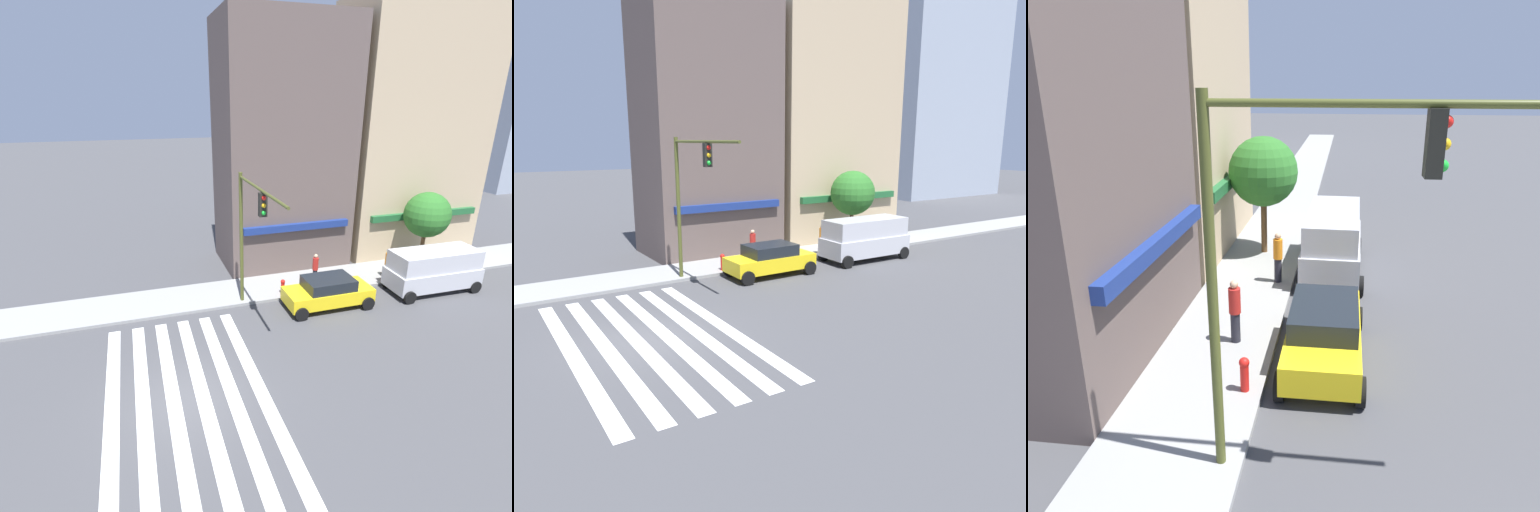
{
  "view_description": "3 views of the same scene",
  "coord_description": "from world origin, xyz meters",
  "views": [
    {
      "loc": [
        -1.06,
        -11.39,
        9.88
      ],
      "look_at": [
        3.74,
        4.0,
        3.5
      ],
      "focal_mm": 28.0,
      "sensor_mm": 36.0,
      "label": 1
    },
    {
      "loc": [
        -5.14,
        -15.53,
        6.61
      ],
      "look_at": [
        7.74,
        4.7,
        1.0
      ],
      "focal_mm": 35.0,
      "sensor_mm": 36.0,
      "label": 2
    },
    {
      "loc": [
        -3.5,
        4.32,
        6.87
      ],
      "look_at": [
        9.95,
        6.0,
        2.0
      ],
      "focal_mm": 35.0,
      "sensor_mm": 36.0,
      "label": 3
    }
  ],
  "objects": [
    {
      "name": "ground_plane",
      "position": [
        0.0,
        0.0,
        0.0
      ],
      "size": [
        200.0,
        200.0,
        0.0
      ],
      "primitive_type": "plane",
      "color": "#424244"
    },
    {
      "name": "sidewalk_left",
      "position": [
        0.0,
        7.5,
        0.07
      ],
      "size": [
        120.0,
        3.0,
        0.15
      ],
      "color": "gray",
      "rests_on": "ground_plane"
    },
    {
      "name": "crosswalk_stripes",
      "position": [
        -0.0,
        0.0,
        0.0
      ],
      "size": [
        5.64,
        10.8,
        0.01
      ],
      "color": "silver",
      "rests_on": "ground_plane"
    },
    {
      "name": "storefront_row",
      "position": [
        12.68,
        11.5,
        7.4
      ],
      "size": [
        17.05,
        5.3,
        15.35
      ],
      "color": "brown",
      "rests_on": "ground_plane"
    },
    {
      "name": "traffic_signal",
      "position": [
        3.74,
        4.99,
        4.66
      ],
      "size": [
        0.32,
        6.07,
        6.73
      ],
      "color": "#474C1E",
      "rests_on": "ground_plane"
    },
    {
      "name": "sedan_yellow",
      "position": [
        7.74,
        4.7,
        0.84
      ],
      "size": [
        4.4,
        2.02,
        1.59
      ],
      "rotation": [
        0.0,
        0.0,
        0.0
      ],
      "color": "yellow",
      "rests_on": "ground_plane"
    },
    {
      "name": "van_silver",
      "position": [
        14.03,
        4.7,
        1.29
      ],
      "size": [
        5.04,
        2.22,
        2.34
      ],
      "rotation": [
        0.0,
        0.0,
        -0.02
      ],
      "color": "#B7B7BC",
      "rests_on": "ground_plane"
    },
    {
      "name": "pedestrian_red_jacket",
      "position": [
        8.15,
        7.08,
        1.07
      ],
      "size": [
        0.32,
        0.32,
        1.77
      ],
      "rotation": [
        0.0,
        0.0,
        4.78
      ],
      "color": "#23232D",
      "rests_on": "sidewalk_left"
    },
    {
      "name": "pedestrian_orange_vest",
      "position": [
        12.43,
        6.52,
        1.07
      ],
      "size": [
        0.32,
        0.32,
        1.77
      ],
      "rotation": [
        0.0,
        0.0,
        0.76
      ],
      "color": "#23232D",
      "rests_on": "sidewalk_left"
    },
    {
      "name": "fire_hydrant",
      "position": [
        5.97,
        6.4,
        0.61
      ],
      "size": [
        0.24,
        0.24,
        0.84
      ],
      "color": "red",
      "rests_on": "sidewalk_left"
    },
    {
      "name": "street_tree",
      "position": [
        15.51,
        7.5,
        3.42
      ],
      "size": [
        2.7,
        2.7,
        4.63
      ],
      "color": "brown",
      "rests_on": "sidewalk_left"
    }
  ]
}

